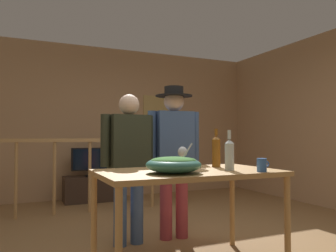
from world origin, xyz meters
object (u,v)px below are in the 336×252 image
at_px(stair_railing, 106,164).
at_px(mug_blue, 262,165).
at_px(wine_bottle_clear, 229,154).
at_px(serving_table, 188,179).
at_px(person_standing_left, 129,156).
at_px(salad_bowl, 174,164).
at_px(person_standing_right, 174,148).
at_px(wine_bottle_amber, 216,151).
at_px(framed_picture, 160,114).
at_px(wine_glass, 183,153).
at_px(flat_screen_tv, 92,160).
at_px(tv_console, 91,189).

relative_size(stair_railing, mug_blue, 30.92).
bearing_deg(wine_bottle_clear, serving_table, 153.38).
bearing_deg(person_standing_left, salad_bowl, 88.23).
bearing_deg(person_standing_right, mug_blue, 105.38).
bearing_deg(serving_table, wine_bottle_clear, -26.62).
bearing_deg(serving_table, wine_bottle_amber, 22.21).
distance_m(framed_picture, wine_bottle_clear, 3.84).
xyz_separation_m(mug_blue, person_standing_left, (-0.72, 1.16, 0.03)).
height_order(framed_picture, wine_glass, framed_picture).
bearing_deg(wine_glass, salad_bowl, -124.06).
bearing_deg(flat_screen_tv, serving_table, -87.42).
height_order(mug_blue, person_standing_right, person_standing_right).
distance_m(stair_railing, wine_bottle_clear, 2.63).
height_order(wine_bottle_amber, mug_blue, wine_bottle_amber).
xyz_separation_m(mug_blue, person_standing_right, (-0.22, 1.16, 0.10)).
distance_m(framed_picture, salad_bowl, 4.00).
bearing_deg(flat_screen_tv, wine_bottle_clear, -82.46).
distance_m(stair_railing, wine_bottle_amber, 2.35).
bearing_deg(framed_picture, wine_bottle_clear, -104.12).
height_order(stair_railing, wine_bottle_amber, wine_bottle_amber).
height_order(salad_bowl, person_standing_left, person_standing_left).
bearing_deg(stair_railing, wine_bottle_clear, -81.47).
xyz_separation_m(framed_picture, wine_bottle_clear, (-0.93, -3.68, -0.58)).
xyz_separation_m(serving_table, wine_bottle_amber, (0.36, 0.15, 0.22)).
xyz_separation_m(flat_screen_tv, wine_bottle_clear, (0.44, -3.36, 0.24)).
bearing_deg(tv_console, mug_blue, -80.27).
height_order(tv_console, person_standing_right, person_standing_right).
bearing_deg(person_standing_left, flat_screen_tv, -97.26).
bearing_deg(tv_console, flat_screen_tv, -90.00).
xyz_separation_m(salad_bowl, person_standing_left, (-0.05, 0.96, 0.01)).
height_order(framed_picture, stair_railing, framed_picture).
xyz_separation_m(wine_bottle_amber, mug_blue, (0.11, -0.49, -0.09)).
bearing_deg(salad_bowl, person_standing_right, 64.78).
relative_size(stair_railing, wine_bottle_amber, 10.01).
relative_size(mug_blue, person_standing_right, 0.07).
distance_m(salad_bowl, mug_blue, 0.70).
xyz_separation_m(wine_glass, wine_bottle_amber, (0.27, -0.13, 0.02)).
height_order(serving_table, wine_glass, wine_glass).
bearing_deg(salad_bowl, framed_picture, 68.78).
relative_size(wine_bottle_clear, mug_blue, 2.93).
distance_m(framed_picture, person_standing_right, 2.94).
distance_m(tv_console, mug_blue, 3.69).
xyz_separation_m(flat_screen_tv, wine_glass, (0.23, -2.93, 0.24)).
bearing_deg(stair_railing, tv_console, 94.03).
bearing_deg(serving_table, stair_railing, 92.07).
distance_m(serving_table, salad_bowl, 0.29).
bearing_deg(wine_bottle_amber, flat_screen_tv, 99.37).
bearing_deg(serving_table, person_standing_left, 107.15).
relative_size(tv_console, wine_bottle_amber, 2.59).
bearing_deg(mug_blue, wine_bottle_clear, 131.28).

